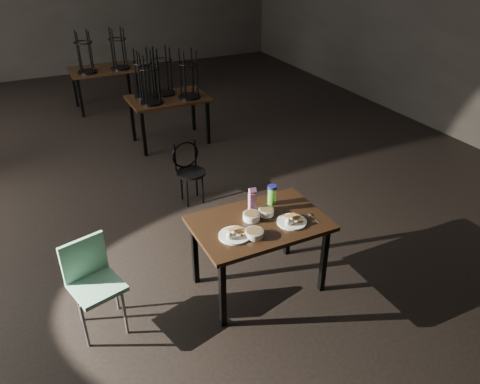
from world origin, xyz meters
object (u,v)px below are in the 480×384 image
juice_carton (252,201)px  school_chair (92,278)px  bentwood_chair (189,167)px  water_bottle (272,195)px  main_table (259,229)px

juice_carton → school_chair: juice_carton is taller
bentwood_chair → school_chair: bearing=-135.5°
water_bottle → main_table: bearing=-138.4°
water_bottle → bentwood_chair: size_ratio=0.25×
water_bottle → school_chair: water_bottle is taller
bentwood_chair → water_bottle: bearing=-85.0°
juice_carton → school_chair: 1.55m
school_chair → bentwood_chair: bearing=33.3°
main_table → school_chair: bearing=172.9°
juice_carton → bentwood_chair: juice_carton is taller
water_bottle → school_chair: size_ratio=0.23×
school_chair → water_bottle: bearing=-13.6°
juice_carton → school_chair: size_ratio=0.30×
main_table → water_bottle: (0.25, 0.22, 0.18)m
juice_carton → water_bottle: juice_carton is taller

